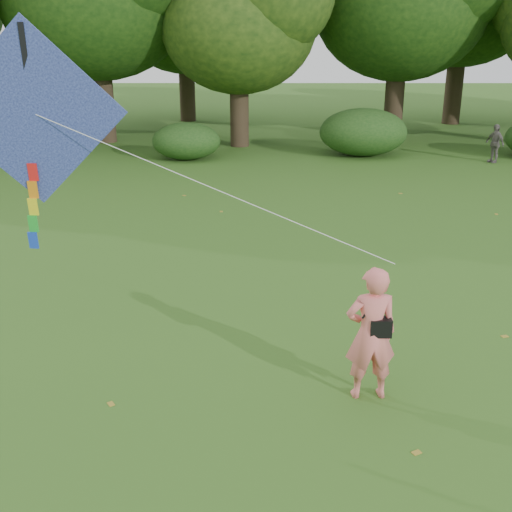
{
  "coord_description": "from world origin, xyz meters",
  "views": [
    {
      "loc": [
        -1.23,
        -7.83,
        5.11
      ],
      "look_at": [
        -1.25,
        2.0,
        1.5
      ],
      "focal_mm": 45.0,
      "sensor_mm": 36.0,
      "label": 1
    }
  ],
  "objects_px": {
    "bystander_right": "(495,143)",
    "flying_kite": "(33,116)",
    "bystander_left": "(72,135)",
    "man_kite_flyer": "(371,334)"
  },
  "relations": [
    {
      "from": "man_kite_flyer",
      "to": "flying_kite",
      "type": "distance_m",
      "value": 5.62
    },
    {
      "from": "flying_kite",
      "to": "bystander_left",
      "type": "bearing_deg",
      "value": 104.48
    },
    {
      "from": "bystander_left",
      "to": "bystander_right",
      "type": "height_order",
      "value": "bystander_left"
    },
    {
      "from": "bystander_left",
      "to": "bystander_right",
      "type": "xyz_separation_m",
      "value": [
        16.54,
        -1.59,
        -0.05
      ]
    },
    {
      "from": "bystander_right",
      "to": "flying_kite",
      "type": "height_order",
      "value": "flying_kite"
    },
    {
      "from": "bystander_right",
      "to": "man_kite_flyer",
      "type": "bearing_deg",
      "value": -51.64
    },
    {
      "from": "man_kite_flyer",
      "to": "bystander_left",
      "type": "distance_m",
      "value": 20.1
    },
    {
      "from": "bystander_right",
      "to": "flying_kite",
      "type": "relative_size",
      "value": 0.23
    },
    {
      "from": "bystander_right",
      "to": "flying_kite",
      "type": "xyz_separation_m",
      "value": [
        -12.17,
        -15.31,
        3.13
      ]
    },
    {
      "from": "bystander_left",
      "to": "flying_kite",
      "type": "relative_size",
      "value": 0.25
    }
  ]
}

